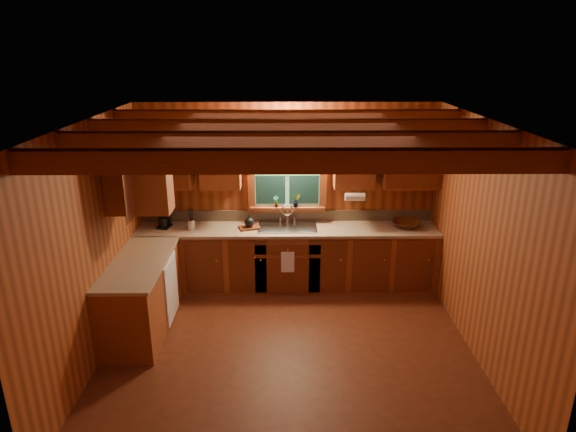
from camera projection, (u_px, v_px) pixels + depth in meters
The scene contains 20 objects.
room at pixel (289, 245), 5.28m from camera, with size 4.20×4.20×4.20m.
ceiling_beams at pixel (289, 134), 4.88m from camera, with size 4.20×2.54×0.18m.
base_cabinets at pixel (252, 268), 6.77m from camera, with size 4.20×2.22×0.86m.
countertop at pixel (252, 237), 6.63m from camera, with size 4.20×2.24×0.04m.
backsplash at pixel (287, 216), 7.16m from camera, with size 4.20×0.02×0.16m, color tan.
dishwasher_panel at pixel (171, 289), 6.19m from camera, with size 0.02×0.60×0.80m, color white.
upper_cabinets at pixel (244, 165), 6.44m from camera, with size 4.19×1.77×0.78m.
window at pixel (287, 179), 6.96m from camera, with size 1.12×0.08×1.00m.
window_sill at pixel (287, 208), 7.05m from camera, with size 1.06×0.14×0.04m, color brown.
wall_sconce at pixel (287, 136), 6.64m from camera, with size 0.45×0.21×0.17m.
paper_towel_roll at pixel (355, 197), 6.71m from camera, with size 0.11×0.11×0.27m, color white.
dish_towel at pixel (288, 262), 6.73m from camera, with size 0.18×0.01×0.30m, color white.
sink at pixel (287, 230), 6.94m from camera, with size 0.82×0.48×0.43m.
coffee_maker at pixel (164, 217), 6.90m from camera, with size 0.16×0.21×0.29m.
utensil_crock at pixel (191, 224), 6.85m from camera, with size 0.11×0.11×0.30m.
cutting_board at pixel (249, 228), 6.88m from camera, with size 0.28×0.20×0.03m, color #5B2613.
teakettle at pixel (249, 222), 6.86m from camera, with size 0.13×0.13×0.17m.
wicker_basket at pixel (406, 224), 6.92m from camera, with size 0.38×0.38×0.09m, color #48230C.
potted_plant_left at pixel (276, 202), 6.99m from camera, with size 0.09×0.06×0.16m, color #5B2613.
potted_plant_right at pixel (296, 201), 6.99m from camera, with size 0.11×0.09×0.19m, color #5B2613.
Camera 1 is at (-0.06, -4.88, 3.32)m, focal length 30.72 mm.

